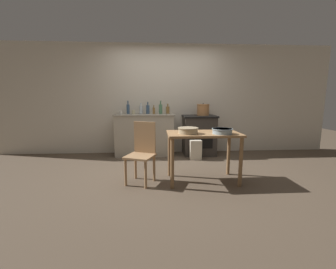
{
  "coord_description": "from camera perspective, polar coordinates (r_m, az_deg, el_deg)",
  "views": [
    {
      "loc": [
        -0.29,
        -3.82,
        1.33
      ],
      "look_at": [
        0.0,
        0.44,
        0.62
      ],
      "focal_mm": 24.0,
      "sensor_mm": 36.0,
      "label": 1
    }
  ],
  "objects": [
    {
      "name": "mixing_bowl_small",
      "position": [
        3.46,
        13.63,
        0.91
      ],
      "size": [
        0.31,
        0.31,
        0.08
      ],
      "color": "#93A8B2",
      "rests_on": "work_table"
    },
    {
      "name": "bottle_center",
      "position": [
        5.25,
        -10.1,
        6.43
      ],
      "size": [
        0.07,
        0.07,
        0.3
      ],
      "color": "#3D5675",
      "rests_on": "counter_cabinet"
    },
    {
      "name": "stock_pot",
      "position": [
        5.22,
        8.89,
        6.23
      ],
      "size": [
        0.29,
        0.29,
        0.28
      ],
      "color": "#B77A47",
      "rests_on": "stove"
    },
    {
      "name": "bottle_left",
      "position": [
        5.21,
        -0.05,
        6.27
      ],
      "size": [
        0.08,
        0.08,
        0.23
      ],
      "color": "olive",
      "rests_on": "counter_cabinet"
    },
    {
      "name": "bottle_center_right",
      "position": [
        5.22,
        -5.14,
        6.42
      ],
      "size": [
        0.08,
        0.08,
        0.27
      ],
      "color": "#3D5675",
      "rests_on": "counter_cabinet"
    },
    {
      "name": "bottle_mid_left",
      "position": [
        5.15,
        -3.62,
        6.09
      ],
      "size": [
        0.06,
        0.06,
        0.2
      ],
      "color": "olive",
      "rests_on": "counter_cabinet"
    },
    {
      "name": "mixing_bowl_large",
      "position": [
        3.4,
        5.12,
        1.08
      ],
      "size": [
        0.31,
        0.31,
        0.09
      ],
      "color": "tan",
      "rests_on": "work_table"
    },
    {
      "name": "stove",
      "position": [
        5.27,
        7.87,
        -0.12
      ],
      "size": [
        0.76,
        0.6,
        0.92
      ],
      "color": "#38332D",
      "rests_on": "ground_plane"
    },
    {
      "name": "wall_back",
      "position": [
        5.41,
        -0.82,
        8.88
      ],
      "size": [
        8.0,
        0.07,
        2.55
      ],
      "color": "beige",
      "rests_on": "ground_plane"
    },
    {
      "name": "ground_plane",
      "position": [
        4.06,
        0.42,
        -9.67
      ],
      "size": [
        14.0,
        14.0,
        0.0
      ],
      "primitive_type": "plane",
      "color": "brown"
    },
    {
      "name": "work_table",
      "position": [
        3.55,
        8.94,
        -1.51
      ],
      "size": [
        1.12,
        0.64,
        0.79
      ],
      "color": "#997047",
      "rests_on": "ground_plane"
    },
    {
      "name": "bottle_far_left",
      "position": [
        5.27,
        -6.85,
        6.31
      ],
      "size": [
        0.08,
        0.08,
        0.25
      ],
      "color": "silver",
      "rests_on": "counter_cabinet"
    },
    {
      "name": "cup_mid_right",
      "position": [
        5.16,
        -11.93,
        5.47
      ],
      "size": [
        0.07,
        0.07,
        0.08
      ],
      "primitive_type": "cylinder",
      "color": "silver",
      "rests_on": "counter_cabinet"
    },
    {
      "name": "bottle_center_left",
      "position": [
        5.16,
        -1.89,
        6.53
      ],
      "size": [
        0.08,
        0.08,
        0.3
      ],
      "color": "#517F5B",
      "rests_on": "counter_cabinet"
    },
    {
      "name": "cup_right",
      "position": [
        5.1,
        -8.76,
        5.63
      ],
      "size": [
        0.07,
        0.07,
        0.1
      ],
      "primitive_type": "cylinder",
      "color": "beige",
      "rests_on": "counter_cabinet"
    },
    {
      "name": "flour_sack",
      "position": [
        4.89,
        7.0,
        -3.85
      ],
      "size": [
        0.25,
        0.17,
        0.42
      ],
      "primitive_type": "cube",
      "color": "beige",
      "rests_on": "ground_plane"
    },
    {
      "name": "chair",
      "position": [
        3.54,
        -6.61,
        -4.19
      ],
      "size": [
        0.52,
        0.52,
        0.95
      ],
      "rotation": [
        0.0,
        0.0,
        -0.39
      ],
      "color": "#A87F56",
      "rests_on": "ground_plane"
    },
    {
      "name": "counter_cabinet",
      "position": [
        5.2,
        -5.95,
        -0.04
      ],
      "size": [
        1.34,
        0.52,
        0.95
      ],
      "color": "#B2A893",
      "rests_on": "ground_plane"
    }
  ]
}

